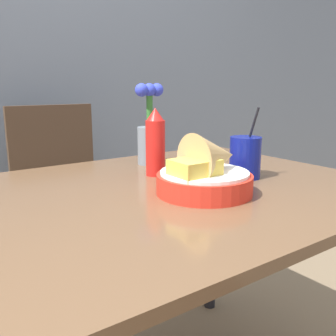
# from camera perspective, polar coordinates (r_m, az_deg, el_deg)

# --- Properties ---
(wall_window) EXTENTS (7.00, 0.06, 2.60)m
(wall_window) POSITION_cam_1_polar(r_m,az_deg,el_deg) (2.14, -23.81, 19.50)
(wall_window) COLOR slate
(wall_window) RESTS_ON ground_plane
(dining_table) EXTENTS (1.30, 0.88, 0.74)m
(dining_table) POSITION_cam_1_polar(r_m,az_deg,el_deg) (0.98, -3.95, -8.69)
(dining_table) COLOR brown
(dining_table) RESTS_ON ground_plane
(chair_far_window) EXTENTS (0.40, 0.40, 0.91)m
(chair_far_window) POSITION_cam_1_polar(r_m,az_deg,el_deg) (1.81, -16.00, -2.95)
(chair_far_window) COLOR #473323
(chair_far_window) RESTS_ON ground_plane
(food_basket) EXTENTS (0.24, 0.24, 0.15)m
(food_basket) POSITION_cam_1_polar(r_m,az_deg,el_deg) (0.93, 6.02, -0.59)
(food_basket) COLOR red
(food_basket) RESTS_ON dining_table
(ketchup_bottle) EXTENTS (0.06, 0.06, 0.20)m
(ketchup_bottle) POSITION_cam_1_polar(r_m,az_deg,el_deg) (1.10, -1.94, 3.84)
(ketchup_bottle) COLOR red
(ketchup_bottle) RESTS_ON dining_table
(drink_cup) EXTENTS (0.09, 0.09, 0.20)m
(drink_cup) POSITION_cam_1_polar(r_m,az_deg,el_deg) (1.10, 11.66, 1.41)
(drink_cup) COLOR navy
(drink_cup) RESTS_ON dining_table
(flower_vase) EXTENTS (0.10, 0.08, 0.27)m
(flower_vase) POSITION_cam_1_polar(r_m,az_deg,el_deg) (1.27, -2.79, 5.35)
(flower_vase) COLOR gray
(flower_vase) RESTS_ON dining_table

